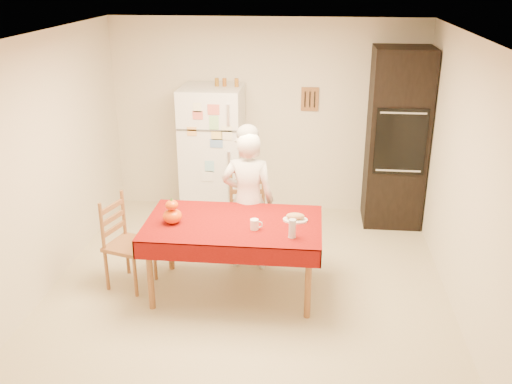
# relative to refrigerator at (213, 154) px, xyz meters

# --- Properties ---
(floor) EXTENTS (4.50, 4.50, 0.00)m
(floor) POSITION_rel_refrigerator_xyz_m (0.65, -1.88, -0.85)
(floor) COLOR #C1B48B
(floor) RESTS_ON ground
(room_shell) EXTENTS (4.02, 4.52, 2.51)m
(room_shell) POSITION_rel_refrigerator_xyz_m (0.65, -1.88, 0.77)
(room_shell) COLOR beige
(room_shell) RESTS_ON ground
(refrigerator) EXTENTS (0.75, 0.74, 1.70)m
(refrigerator) POSITION_rel_refrigerator_xyz_m (0.00, 0.00, 0.00)
(refrigerator) COLOR white
(refrigerator) RESTS_ON floor
(oven_cabinet) EXTENTS (0.70, 0.62, 2.20)m
(oven_cabinet) POSITION_rel_refrigerator_xyz_m (2.28, 0.05, 0.25)
(oven_cabinet) COLOR black
(oven_cabinet) RESTS_ON floor
(dining_table) EXTENTS (1.70, 1.00, 0.76)m
(dining_table) POSITION_rel_refrigerator_xyz_m (0.52, -1.86, -0.16)
(dining_table) COLOR brown
(dining_table) RESTS_ON floor
(chair_far) EXTENTS (0.46, 0.45, 0.95)m
(chair_far) POSITION_rel_refrigerator_xyz_m (0.56, -1.04, -0.34)
(chair_far) COLOR brown
(chair_far) RESTS_ON floor
(chair_left) EXTENTS (0.50, 0.52, 0.95)m
(chair_left) POSITION_rel_refrigerator_xyz_m (-0.61, -1.82, -0.34)
(chair_left) COLOR brown
(chair_left) RESTS_ON floor
(seated_woman) EXTENTS (0.57, 0.38, 1.53)m
(seated_woman) POSITION_rel_refrigerator_xyz_m (0.60, -1.30, -0.08)
(seated_woman) COLOR white
(seated_woman) RESTS_ON floor
(coffee_mug) EXTENTS (0.08, 0.08, 0.10)m
(coffee_mug) POSITION_rel_refrigerator_xyz_m (0.74, -1.99, -0.04)
(coffee_mug) COLOR white
(coffee_mug) RESTS_ON dining_table
(pumpkin_lower) EXTENTS (0.19, 0.19, 0.14)m
(pumpkin_lower) POSITION_rel_refrigerator_xyz_m (-0.06, -1.93, -0.02)
(pumpkin_lower) COLOR red
(pumpkin_lower) RESTS_ON dining_table
(pumpkin_upper) EXTENTS (0.12, 0.12, 0.09)m
(pumpkin_upper) POSITION_rel_refrigerator_xyz_m (-0.06, -1.93, 0.10)
(pumpkin_upper) COLOR #E85505
(pumpkin_upper) RESTS_ON pumpkin_lower
(wine_glass) EXTENTS (0.07, 0.07, 0.18)m
(wine_glass) POSITION_rel_refrigerator_xyz_m (1.10, -2.13, -0.00)
(wine_glass) COLOR silver
(wine_glass) RESTS_ON dining_table
(bread_plate) EXTENTS (0.24, 0.24, 0.02)m
(bread_plate) POSITION_rel_refrigerator_xyz_m (1.11, -1.76, -0.08)
(bread_plate) COLOR white
(bread_plate) RESTS_ON dining_table
(bread_loaf) EXTENTS (0.18, 0.10, 0.06)m
(bread_loaf) POSITION_rel_refrigerator_xyz_m (1.11, -1.76, -0.04)
(bread_loaf) COLOR #A88753
(bread_loaf) RESTS_ON bread_plate
(spice_jar_left) EXTENTS (0.05, 0.05, 0.10)m
(spice_jar_left) POSITION_rel_refrigerator_xyz_m (0.06, 0.05, 0.90)
(spice_jar_left) COLOR brown
(spice_jar_left) RESTS_ON refrigerator
(spice_jar_mid) EXTENTS (0.05, 0.05, 0.10)m
(spice_jar_mid) POSITION_rel_refrigerator_xyz_m (0.16, 0.05, 0.90)
(spice_jar_mid) COLOR brown
(spice_jar_mid) RESTS_ON refrigerator
(spice_jar_right) EXTENTS (0.05, 0.05, 0.10)m
(spice_jar_right) POSITION_rel_refrigerator_xyz_m (0.31, 0.05, 0.90)
(spice_jar_right) COLOR #975E1B
(spice_jar_right) RESTS_ON refrigerator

